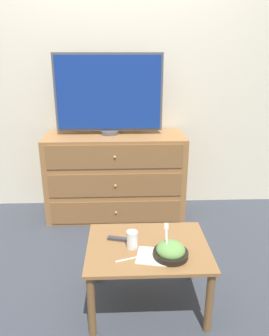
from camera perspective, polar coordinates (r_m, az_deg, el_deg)
The scene contains 10 objects.
ground_plane at distance 3.51m, azimuth -3.01°, elevation -5.86°, with size 12.00×12.00×0.00m, color #383D47.
wall_back at distance 3.20m, azimuth -3.43°, elevation 15.82°, with size 12.00×0.05×2.60m.
dresser at distance 3.11m, azimuth -3.29°, elevation -1.39°, with size 1.28×0.49×0.79m.
tv at distance 2.97m, azimuth -4.51°, elevation 12.73°, with size 0.96×0.16×0.71m.
coffee_table at distance 2.05m, azimuth 2.32°, elevation -14.99°, with size 0.73×0.55×0.42m.
takeout_bowl at distance 1.91m, azimuth 6.31°, elevation -14.20°, with size 0.20×0.20×0.19m.
drink_cup at distance 1.97m, azimuth -0.42°, elevation -12.53°, with size 0.07×0.07×0.11m.
napkin at distance 1.92m, azimuth 3.10°, elevation -15.05°, with size 0.20×0.20×0.00m.
knife at distance 1.90m, azimuth -0.33°, elevation -15.44°, with size 0.19×0.07×0.01m.
remote_control at distance 2.05m, azimuth -2.35°, elevation -12.29°, with size 0.17×0.07×0.02m.
Camera 1 is at (0.06, -3.17, 1.51)m, focal length 35.00 mm.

